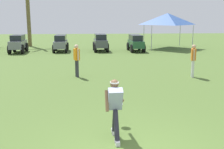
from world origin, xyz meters
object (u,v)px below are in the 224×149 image
Objects in this scene: event_tent at (167,19)px; parked_car_slot_d at (136,42)px; parked_car_slot_a at (18,43)px; teammate_near_sideline at (77,58)px; teammate_midfield at (193,58)px; parked_car_slot_c at (100,42)px; frisbee_thrower at (115,106)px; parked_car_slot_b at (61,43)px; frisbee_in_flight at (119,105)px; palm_tree_left_of_centre at (28,10)px.

parked_car_slot_d is at bearing -148.97° from event_tent.
teammate_near_sideline is at bearing -61.44° from parked_car_slot_a.
teammate_near_sideline and teammate_midfield have the same top height.
teammate_near_sideline is at bearing -98.29° from parked_car_slot_c.
teammate_midfield is 0.66× the size of parked_car_slot_a.
parked_car_slot_d is at bearing 65.72° from teammate_near_sideline.
event_tent is at bearing 71.50° from frisbee_thrower.
teammate_near_sideline is 0.64× the size of parked_car_slot_d.
parked_car_slot_b is at bearing 100.34° from frisbee_thrower.
parked_car_slot_c is (1.44, 9.90, -0.20)m from teammate_near_sideline.
parked_car_slot_c is at bearing 111.53° from teammate_midfield.
frisbee_thrower is at bearing -101.47° from frisbee_in_flight.
parked_car_slot_d is (-1.19, 10.03, -0.22)m from teammate_midfield.
frisbee_thrower reaches higher than parked_car_slot_c.
frisbee_in_flight is at bearing -125.70° from teammate_midfield.
parked_car_slot_a is 9.42m from parked_car_slot_d.
teammate_near_sideline is 13.73m from event_tent.
teammate_near_sideline is at bearing -69.85° from palm_tree_left_of_centre.
palm_tree_left_of_centre is at bearing 147.81° from parked_car_slot_c.
parked_car_slot_c reaches higher than frisbee_in_flight.
parked_car_slot_a is at bearing -170.47° from event_tent.
palm_tree_left_of_centre is (-6.60, 4.16, 2.62)m from parked_car_slot_c.
event_tent is (5.96, 1.55, 1.85)m from parked_car_slot_c.
event_tent reaches higher than frisbee_in_flight.
teammate_midfield is 12.64m from parked_car_slot_b.
teammate_near_sideline is 5.53m from teammate_midfield.
event_tent reaches higher than parked_car_slot_a.
event_tent reaches higher than parked_car_slot_c.
parked_car_slot_a and parked_car_slot_c have the same top height.
frisbee_in_flight is 21.42m from palm_tree_left_of_centre.
parked_car_slot_b is (-3.06, 16.79, -0.07)m from frisbee_thrower.
palm_tree_left_of_centre reaches higher than event_tent.
frisbee_thrower is 0.84m from frisbee_in_flight.
frisbee_thrower is 17.07m from parked_car_slot_b.
frisbee_thrower is at bearing -79.70° from teammate_near_sideline.
parked_car_slot_b is at bearing 177.47° from parked_car_slot_d.
parked_car_slot_c is at bearing -32.19° from palm_tree_left_of_centre.
frisbee_thrower is at bearing -79.66° from parked_car_slot_b.
event_tent is (7.40, 11.45, 1.66)m from teammate_near_sideline.
frisbee_thrower is at bearing -108.50° from event_tent.
palm_tree_left_of_centre is at bearing 107.01° from frisbee_thrower.
frisbee_thrower reaches higher than parked_car_slot_d.
palm_tree_left_of_centre reaches higher than frisbee_thrower.
parked_car_slot_a is at bearing -175.19° from parked_car_slot_c.
event_tent reaches higher than parked_car_slot_d.
teammate_midfield is at bearing -54.59° from parked_car_slot_b.
parked_car_slot_a is (-5.09, 9.35, -0.20)m from teammate_near_sideline.
parked_car_slot_b is at bearing -51.29° from palm_tree_left_of_centre.
teammate_midfield is 10.10m from parked_car_slot_d.
parked_car_slot_b is at bearing 101.38° from frisbee_in_flight.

